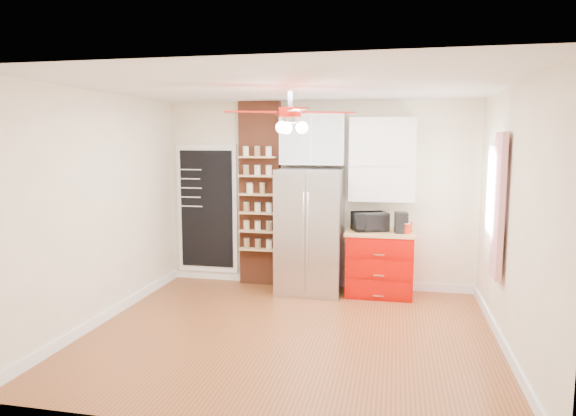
% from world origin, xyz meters
% --- Properties ---
extents(floor, '(4.50, 4.50, 0.00)m').
position_xyz_m(floor, '(0.00, 0.00, 0.00)').
color(floor, brown).
rests_on(floor, ground).
extents(ceiling, '(4.50, 4.50, 0.00)m').
position_xyz_m(ceiling, '(0.00, 0.00, 2.70)').
color(ceiling, white).
rests_on(ceiling, wall_back).
extents(wall_back, '(4.50, 0.02, 2.70)m').
position_xyz_m(wall_back, '(0.00, 2.00, 1.35)').
color(wall_back, '#F9E8C8').
rests_on(wall_back, floor).
extents(wall_front, '(4.50, 0.02, 2.70)m').
position_xyz_m(wall_front, '(0.00, -2.00, 1.35)').
color(wall_front, '#F9E8C8').
rests_on(wall_front, floor).
extents(wall_left, '(0.02, 4.00, 2.70)m').
position_xyz_m(wall_left, '(-2.25, 0.00, 1.35)').
color(wall_left, '#F9E8C8').
rests_on(wall_left, floor).
extents(wall_right, '(0.02, 4.00, 2.70)m').
position_xyz_m(wall_right, '(2.25, 0.00, 1.35)').
color(wall_right, '#F9E8C8').
rests_on(wall_right, floor).
extents(chalkboard, '(0.95, 0.05, 1.95)m').
position_xyz_m(chalkboard, '(-1.70, 1.96, 1.10)').
color(chalkboard, white).
rests_on(chalkboard, wall_back).
extents(brick_pillar, '(0.60, 0.16, 2.70)m').
position_xyz_m(brick_pillar, '(-0.85, 1.92, 1.35)').
color(brick_pillar, brown).
rests_on(brick_pillar, floor).
extents(fridge, '(0.90, 0.70, 1.75)m').
position_xyz_m(fridge, '(-0.05, 1.63, 0.88)').
color(fridge, '#A9A9AD').
rests_on(fridge, floor).
extents(upper_glass_cabinet, '(0.90, 0.35, 0.70)m').
position_xyz_m(upper_glass_cabinet, '(-0.05, 1.82, 2.15)').
color(upper_glass_cabinet, white).
rests_on(upper_glass_cabinet, wall_back).
extents(red_cabinet, '(0.94, 0.64, 0.90)m').
position_xyz_m(red_cabinet, '(0.92, 1.68, 0.45)').
color(red_cabinet, '#B10500').
rests_on(red_cabinet, floor).
extents(upper_shelf_unit, '(0.90, 0.30, 1.15)m').
position_xyz_m(upper_shelf_unit, '(0.92, 1.85, 1.88)').
color(upper_shelf_unit, white).
rests_on(upper_shelf_unit, wall_back).
extents(window, '(0.04, 0.75, 1.05)m').
position_xyz_m(window, '(2.23, 0.90, 1.55)').
color(window, white).
rests_on(window, wall_right).
extents(curtain, '(0.06, 0.40, 1.55)m').
position_xyz_m(curtain, '(2.18, 0.35, 1.45)').
color(curtain, red).
rests_on(curtain, wall_right).
extents(ceiling_fan, '(1.40, 1.40, 0.44)m').
position_xyz_m(ceiling_fan, '(0.00, 0.00, 2.42)').
color(ceiling_fan, silver).
rests_on(ceiling_fan, ceiling).
extents(toaster_oven, '(0.55, 0.46, 0.26)m').
position_xyz_m(toaster_oven, '(0.77, 1.69, 1.03)').
color(toaster_oven, black).
rests_on(toaster_oven, red_cabinet).
extents(coffee_maker, '(0.19, 0.22, 0.28)m').
position_xyz_m(coffee_maker, '(1.19, 1.62, 1.04)').
color(coffee_maker, black).
rests_on(coffee_maker, red_cabinet).
extents(canister_left, '(0.13, 0.13, 0.13)m').
position_xyz_m(canister_left, '(1.26, 1.57, 0.97)').
color(canister_left, '#B41E0A').
rests_on(canister_left, red_cabinet).
extents(canister_right, '(0.12, 0.12, 0.14)m').
position_xyz_m(canister_right, '(1.29, 1.71, 0.97)').
color(canister_right, '#AA1B09').
rests_on(canister_right, red_cabinet).
extents(pantry_jar_oats, '(0.12, 0.12, 0.14)m').
position_xyz_m(pantry_jar_oats, '(-0.97, 1.78, 1.44)').
color(pantry_jar_oats, beige).
rests_on(pantry_jar_oats, brick_pillar).
extents(pantry_jar_beans, '(0.11, 0.11, 0.14)m').
position_xyz_m(pantry_jar_beans, '(-0.78, 1.79, 1.44)').
color(pantry_jar_beans, olive).
rests_on(pantry_jar_beans, brick_pillar).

